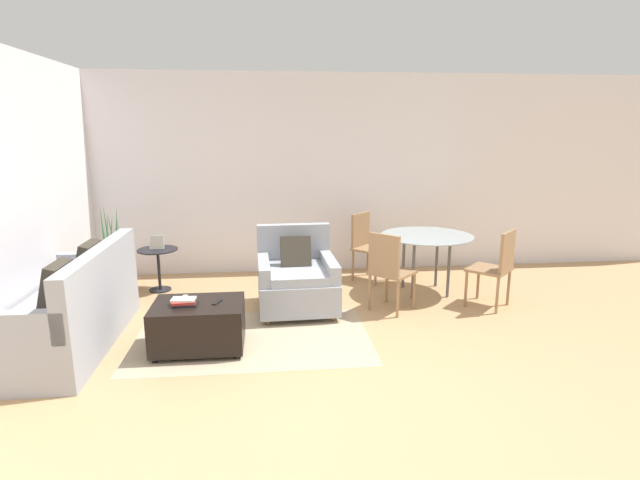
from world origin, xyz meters
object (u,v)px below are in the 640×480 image
object	(u,v)px
ottoman	(199,324)
dining_chair_far_left	(367,242)
side_table	(158,261)
potted_plant	(114,274)
couch	(72,313)
book_stack	(184,302)
armchair	(297,279)
tv_remote_primary	(184,298)
dining_table	(427,241)
tv_remote_secondary	(217,302)
picture_frame	(157,242)
dining_chair_near_left	(389,267)
dining_chair_near_right	(497,264)

from	to	relation	value
ottoman	dining_chair_far_left	world-z (taller)	dining_chair_far_left
side_table	dining_chair_far_left	bearing A→B (deg)	4.50
potted_plant	couch	bearing A→B (deg)	-87.54
book_stack	ottoman	bearing A→B (deg)	14.77
armchair	side_table	xyz separation A→B (m)	(-1.68, 0.82, 0.04)
book_stack	tv_remote_primary	bearing A→B (deg)	101.06
couch	side_table	distance (m)	1.67
tv_remote_primary	side_table	bearing A→B (deg)	109.26
dining_table	tv_remote_secondary	bearing A→B (deg)	-150.29
ottoman	picture_frame	distance (m)	1.97
couch	picture_frame	distance (m)	1.69
dining_table	dining_chair_far_left	xyz separation A→B (m)	(-0.62, 0.62, -0.13)
tv_remote_primary	dining_chair_far_left	world-z (taller)	dining_chair_far_left
dining_table	armchair	bearing A→B (deg)	-165.74
dining_chair_near_left	ottoman	bearing A→B (deg)	-158.80
armchair	ottoman	distance (m)	1.37
armchair	dining_chair_far_left	size ratio (longest dim) A/B	1.08
picture_frame	couch	bearing A→B (deg)	-106.06
picture_frame	dining_table	world-z (taller)	dining_table
picture_frame	dining_table	distance (m)	3.33
dining_chair_near_right	dining_table	bearing A→B (deg)	135.00
dining_table	dining_chair_near_left	size ratio (longest dim) A/B	1.25
dining_chair_near_left	potted_plant	bearing A→B (deg)	162.99
potted_plant	ottoman	bearing A→B (deg)	-54.39
ottoman	dining_chair_far_left	distance (m)	2.82
couch	tv_remote_primary	size ratio (longest dim) A/B	11.95
couch	tv_remote_secondary	distance (m)	1.38
couch	ottoman	bearing A→B (deg)	-9.43
book_stack	tv_remote_secondary	world-z (taller)	book_stack
potted_plant	tv_remote_primary	bearing A→B (deg)	-55.29
dining_table	dining_chair_near_right	size ratio (longest dim) A/B	1.25
armchair	dining_chair_near_right	xyz separation A→B (m)	(2.25, -0.21, 0.18)
armchair	side_table	size ratio (longest dim) A/B	1.82
tv_remote_primary	dining_table	bearing A→B (deg)	24.13
book_stack	dining_chair_far_left	bearing A→B (deg)	44.43
couch	dining_chair_far_left	bearing A→B (deg)	29.91
book_stack	potted_plant	xyz separation A→B (m)	(-1.14, 1.77, -0.23)
ottoman	dining_chair_near_right	size ratio (longest dim) A/B	0.91
armchair	tv_remote_secondary	world-z (taller)	armchair
armchair	potted_plant	distance (m)	2.34
ottoman	tv_remote_secondary	world-z (taller)	tv_remote_secondary
couch	side_table	world-z (taller)	couch
book_stack	dining_table	bearing A→B (deg)	27.64
armchair	tv_remote_secondary	xyz separation A→B (m)	(-0.78, -0.96, 0.10)
book_stack	tv_remote_primary	distance (m)	0.19
potted_plant	side_table	bearing A→B (deg)	5.51
potted_plant	dining_chair_near_left	xyz separation A→B (m)	(3.21, -0.98, 0.27)
tv_remote_primary	dining_table	size ratio (longest dim) A/B	0.15
armchair	dining_chair_near_right	distance (m)	2.26
ottoman	book_stack	bearing A→B (deg)	-165.23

